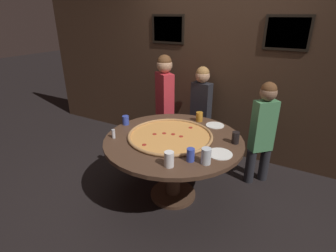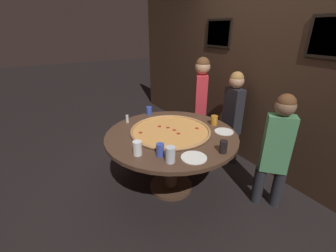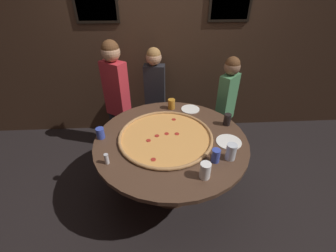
# 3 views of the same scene
# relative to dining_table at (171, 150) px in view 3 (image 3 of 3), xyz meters

# --- Properties ---
(ground_plane) EXTENTS (24.00, 24.00, 0.00)m
(ground_plane) POSITION_rel_dining_table_xyz_m (0.00, 0.00, -0.60)
(ground_plane) COLOR black
(back_wall) EXTENTS (6.40, 0.08, 2.60)m
(back_wall) POSITION_rel_dining_table_xyz_m (0.00, 1.34, 0.71)
(back_wall) COLOR #3D281C
(back_wall) RESTS_ON ground_plane
(dining_table) EXTENTS (1.47, 1.47, 0.74)m
(dining_table) POSITION_rel_dining_table_xyz_m (0.00, 0.00, 0.00)
(dining_table) COLOR #4C3323
(dining_table) RESTS_ON ground_plane
(giant_pizza) EXTENTS (0.92, 0.92, 0.03)m
(giant_pizza) POSITION_rel_dining_table_xyz_m (-0.05, 0.02, 0.16)
(giant_pizza) COLOR #E0994C
(giant_pizza) RESTS_ON dining_table
(drink_cup_beside_pizza) EXTENTS (0.09, 0.09, 0.15)m
(drink_cup_beside_pizza) POSITION_rel_dining_table_xyz_m (0.49, -0.31, 0.22)
(drink_cup_beside_pizza) COLOR silver
(drink_cup_beside_pizza) RESTS_ON dining_table
(drink_cup_far_right) EXTENTS (0.09, 0.09, 0.14)m
(drink_cup_far_right) POSITION_rel_dining_table_xyz_m (0.23, -0.50, 0.21)
(drink_cup_far_right) COLOR white
(drink_cup_far_right) RESTS_ON dining_table
(drink_cup_near_left) EXTENTS (0.07, 0.07, 0.12)m
(drink_cup_near_left) POSITION_rel_dining_table_xyz_m (0.60, 0.21, 0.20)
(drink_cup_near_left) COLOR black
(drink_cup_near_left) RESTS_ON dining_table
(drink_cup_centre_back) EXTENTS (0.07, 0.07, 0.12)m
(drink_cup_centre_back) POSITION_rel_dining_table_xyz_m (0.35, -0.33, 0.20)
(drink_cup_centre_back) COLOR #384CB7
(drink_cup_centre_back) RESTS_ON dining_table
(drink_cup_front_edge) EXTENTS (0.08, 0.08, 0.11)m
(drink_cup_front_edge) POSITION_rel_dining_table_xyz_m (-0.68, 0.05, 0.20)
(drink_cup_front_edge) COLOR #384CB7
(drink_cup_front_edge) RESTS_ON dining_table
(drink_cup_far_left) EXTENTS (0.08, 0.08, 0.12)m
(drink_cup_far_left) POSITION_rel_dining_table_xyz_m (0.05, 0.58, 0.20)
(drink_cup_far_left) COLOR #BC7A23
(drink_cup_far_left) RESTS_ON dining_table
(white_plate_beside_cup) EXTENTS (0.24, 0.24, 0.01)m
(white_plate_beside_cup) POSITION_rel_dining_table_xyz_m (0.54, -0.09, 0.15)
(white_plate_beside_cup) COLOR white
(white_plate_beside_cup) RESTS_ON dining_table
(white_plate_right_side) EXTENTS (0.21, 0.21, 0.01)m
(white_plate_right_side) POSITION_rel_dining_table_xyz_m (0.26, 0.54, 0.15)
(white_plate_right_side) COLOR white
(white_plate_right_side) RESTS_ON dining_table
(condiment_shaker) EXTENTS (0.04, 0.04, 0.10)m
(condiment_shaker) POSITION_rel_dining_table_xyz_m (-0.56, -0.31, 0.19)
(condiment_shaker) COLOR silver
(condiment_shaker) RESTS_ON dining_table
(diner_centre_back) EXTENTS (0.34, 0.20, 1.31)m
(diner_centre_back) POSITION_rel_dining_table_xyz_m (-0.14, 1.09, 0.15)
(diner_centre_back) COLOR #232328
(diner_centre_back) RESTS_ON ground_plane
(diner_far_right) EXTENTS (0.31, 0.30, 1.27)m
(diner_far_right) POSITION_rel_dining_table_xyz_m (0.77, 0.79, 0.13)
(diner_far_right) COLOR #232328
(diner_far_right) RESTS_ON ground_plane
(diner_side_left) EXTENTS (0.37, 0.32, 1.45)m
(diner_side_left) POSITION_rel_dining_table_xyz_m (-0.63, 0.90, 0.23)
(diner_side_left) COLOR #232328
(diner_side_left) RESTS_ON ground_plane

